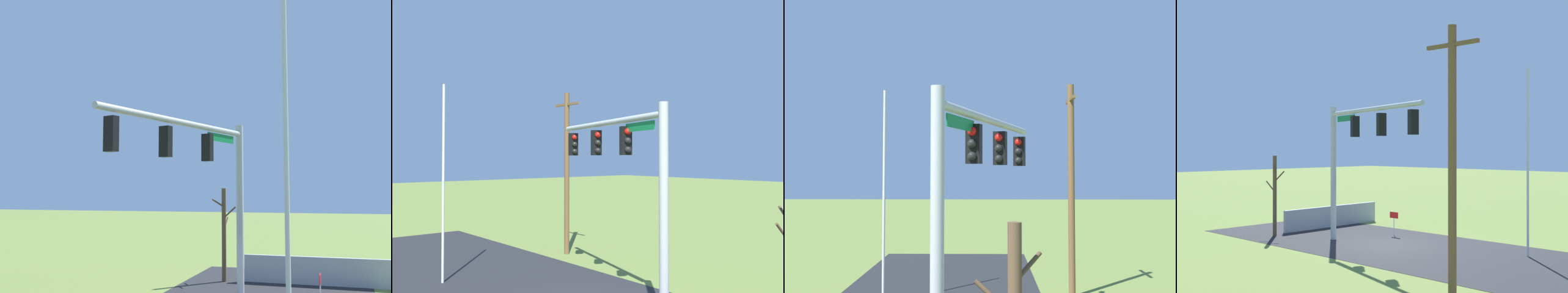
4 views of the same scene
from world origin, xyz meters
The scene contains 9 objects.
ground_plane centered at (0.00, 0.00, 0.00)m, with size 160.00×160.00×0.00m, color olive.
road_surface centered at (-4.00, 0.00, 0.01)m, with size 28.00×8.00×0.01m, color #232326.
sidewalk_corner centered at (3.89, 0.91, 0.00)m, with size 6.00×6.00×0.01m, color #B7B5AD.
retaining_fence centered at (6.22, -1.99, 0.60)m, with size 0.20×6.82×1.20m, color #A8A8AD.
signal_mast centered at (0.58, 1.59, 4.75)m, with size 7.63×2.44×6.59m.
flagpole centered at (-6.11, -1.95, 3.95)m, with size 0.10×0.10×7.91m, color silver.
utility_pole centered at (-7.41, 5.17, 4.33)m, with size 1.90×0.26×8.32m.
bare_tree centered at (5.89, 2.29, 2.14)m, with size 1.27×1.02×4.15m.
open_sign centered at (1.56, -2.11, 0.91)m, with size 0.56×0.04×1.22m.
Camera 4 is at (-17.18, 18.67, 4.54)m, focal length 49.51 mm.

